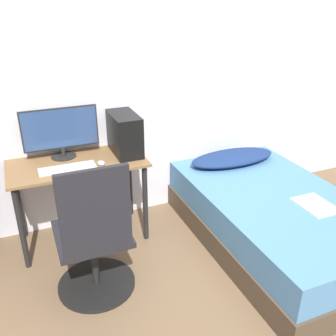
% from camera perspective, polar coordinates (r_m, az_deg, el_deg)
% --- Properties ---
extents(ground_plane, '(14.00, 14.00, 0.00)m').
position_cam_1_polar(ground_plane, '(2.75, 4.56, -20.61)').
color(ground_plane, brown).
extents(wall_back, '(8.00, 0.05, 2.50)m').
position_cam_1_polar(wall_back, '(3.34, -6.10, 12.54)').
color(wall_back, silver).
rests_on(wall_back, ground_plane).
extents(desk, '(1.09, 0.54, 0.73)m').
position_cam_1_polar(desk, '(3.16, -13.47, -1.10)').
color(desk, brown).
rests_on(desk, ground_plane).
extents(office_chair, '(0.56, 0.56, 1.05)m').
position_cam_1_polar(office_chair, '(2.65, -11.10, -11.67)').
color(office_chair, black).
rests_on(office_chair, ground_plane).
extents(bed, '(1.15, 1.94, 0.46)m').
position_cam_1_polar(bed, '(3.32, 15.90, -7.57)').
color(bed, '#4C3D2D').
rests_on(bed, ground_plane).
extents(pillow, '(0.87, 0.36, 0.11)m').
position_cam_1_polar(pillow, '(3.69, 9.83, 1.57)').
color(pillow, navy).
rests_on(pillow, bed).
extents(magazine, '(0.24, 0.32, 0.01)m').
position_cam_1_polar(magazine, '(3.15, 21.57, -5.29)').
color(magazine, silver).
rests_on(magazine, bed).
extents(monitor, '(0.61, 0.20, 0.42)m').
position_cam_1_polar(monitor, '(3.16, -16.05, 5.44)').
color(monitor, black).
rests_on(monitor, desk).
extents(keyboard, '(0.43, 0.12, 0.02)m').
position_cam_1_polar(keyboard, '(3.00, -15.09, -0.04)').
color(keyboard, silver).
rests_on(keyboard, desk).
extents(pc_tower, '(0.21, 0.41, 0.34)m').
position_cam_1_polar(pc_tower, '(3.17, -6.64, 5.22)').
color(pc_tower, black).
rests_on(pc_tower, desk).
extents(mouse, '(0.06, 0.09, 0.02)m').
position_cam_1_polar(mouse, '(3.03, -10.16, 0.78)').
color(mouse, silver).
rests_on(mouse, desk).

